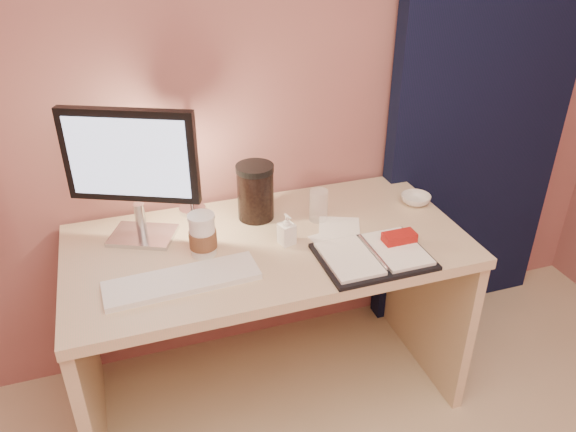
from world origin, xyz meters
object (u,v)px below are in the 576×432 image
object	(u,v)px
keyboard	(182,280)
clear_cup	(319,205)
planner	(376,254)
dark_jar	(256,195)
desk_lamp	(202,155)
coffee_cup	(203,236)
monitor	(132,164)
lotion_bottle	(287,229)
bowl	(416,199)
desk	(263,281)

from	to	relation	value
keyboard	clear_cup	world-z (taller)	clear_cup
keyboard	planner	xyz separation A→B (m)	(0.64, -0.06, 0.00)
planner	dark_jar	xyz separation A→B (m)	(-0.31, 0.39, 0.08)
keyboard	planner	distance (m)	0.64
desk_lamp	coffee_cup	bearing A→B (deg)	-84.11
coffee_cup	clear_cup	distance (m)	0.46
dark_jar	clear_cup	bearing A→B (deg)	-23.11
monitor	dark_jar	size ratio (longest dim) A/B	2.51
keyboard	desk_lamp	xyz separation A→B (m)	(0.15, 0.35, 0.26)
lotion_bottle	clear_cup	bearing A→B (deg)	36.19
lotion_bottle	desk_lamp	distance (m)	0.39
bowl	dark_jar	world-z (taller)	dark_jar
bowl	lotion_bottle	distance (m)	0.59
desk	bowl	distance (m)	0.68
coffee_cup	desk_lamp	distance (m)	0.29
monitor	coffee_cup	world-z (taller)	monitor
keyboard	dark_jar	bearing A→B (deg)	42.08
planner	bowl	world-z (taller)	planner
desk	clear_cup	bearing A→B (deg)	3.80
monitor	coffee_cup	size ratio (longest dim) A/B	3.18
clear_cup	dark_jar	xyz separation A→B (m)	(-0.22, 0.09, 0.04)
desk	desk_lamp	world-z (taller)	desk_lamp
keyboard	bowl	xyz separation A→B (m)	(0.96, 0.24, 0.01)
clear_cup	bowl	size ratio (longest dim) A/B	1.04
dark_jar	planner	bearing A→B (deg)	-51.87
lotion_bottle	desk_lamp	size ratio (longest dim) A/B	0.26
lotion_bottle	desk_lamp	bearing A→B (deg)	135.94
keyboard	desk	bearing A→B (deg)	31.82
desk	lotion_bottle	distance (m)	0.31
keyboard	planner	world-z (taller)	planner
keyboard	coffee_cup	distance (m)	0.18
coffee_cup	lotion_bottle	size ratio (longest dim) A/B	1.33
planner	clear_cup	xyz separation A→B (m)	(-0.09, 0.30, 0.05)
monitor	keyboard	bearing A→B (deg)	-49.74
coffee_cup	lotion_bottle	bearing A→B (deg)	-5.19
dark_jar	desk_lamp	distance (m)	0.25
monitor	keyboard	size ratio (longest dim) A/B	0.99
desk	planner	distance (m)	0.49
planner	lotion_bottle	xyz separation A→B (m)	(-0.26, 0.18, 0.04)
coffee_cup	bowl	distance (m)	0.87
keyboard	lotion_bottle	size ratio (longest dim) A/B	4.27
dark_jar	desk_lamp	xyz separation A→B (m)	(-0.18, 0.01, 0.18)
monitor	bowl	world-z (taller)	monitor
keyboard	bowl	bearing A→B (deg)	11.04
desk	keyboard	bearing A→B (deg)	-145.43
planner	bowl	size ratio (longest dim) A/B	3.14
desk	coffee_cup	xyz separation A→B (m)	(-0.23, -0.08, 0.30)
monitor	desk_lamp	distance (m)	0.24
monitor	desk_lamp	world-z (taller)	monitor
clear_cup	desk_lamp	world-z (taller)	desk_lamp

